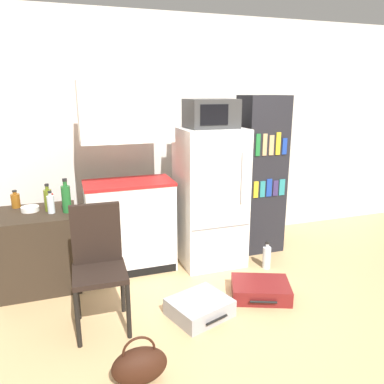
{
  "coord_description": "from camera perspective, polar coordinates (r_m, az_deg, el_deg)",
  "views": [
    {
      "loc": [
        -1.18,
        -2.27,
        1.81
      ],
      "look_at": [
        -0.12,
        0.85,
        0.92
      ],
      "focal_mm": 35.0,
      "sensor_mm": 36.0,
      "label": 1
    }
  ],
  "objects": [
    {
      "name": "bookshelf",
      "position": [
        4.32,
        10.41,
        2.53
      ],
      "size": [
        0.48,
        0.4,
        1.77
      ],
      "color": "black",
      "rests_on": "ground_plane"
    },
    {
      "name": "wall_back",
      "position": [
        4.52,
        -0.87,
        8.95
      ],
      "size": [
        6.4,
        0.1,
        2.64
      ],
      "color": "beige",
      "rests_on": "ground_plane"
    },
    {
      "name": "suitcase_large_flat",
      "position": [
        3.56,
        10.39,
        -14.41
      ],
      "size": [
        0.62,
        0.54,
        0.14
      ],
      "rotation": [
        0.0,
        0.0,
        -0.38
      ],
      "color": "maroon",
      "rests_on": "ground_plane"
    },
    {
      "name": "bowl",
      "position": [
        3.79,
        -23.45,
        -2.37
      ],
      "size": [
        0.16,
        0.16,
        0.04
      ],
      "color": "silver",
      "rests_on": "side_table"
    },
    {
      "name": "water_bottle_front",
      "position": [
        4.06,
        11.32,
        -9.67
      ],
      "size": [
        0.08,
        0.08,
        0.3
      ],
      "color": "silver",
      "rests_on": "ground_plane"
    },
    {
      "name": "handbag",
      "position": [
        2.64,
        -7.99,
        -24.68
      ],
      "size": [
        0.36,
        0.2,
        0.33
      ],
      "color": "#33190F",
      "rests_on": "ground_plane"
    },
    {
      "name": "microwave",
      "position": [
        3.83,
        2.88,
        11.86
      ],
      "size": [
        0.49,
        0.41,
        0.28
      ],
      "color": "#333333",
      "rests_on": "refrigerator"
    },
    {
      "name": "bottle_clear_short",
      "position": [
        3.64,
        -20.71,
        -1.7
      ],
      "size": [
        0.06,
        0.06,
        0.21
      ],
      "color": "silver",
      "rests_on": "side_table"
    },
    {
      "name": "bottle_amber_beer",
      "position": [
        3.94,
        -25.3,
        -1.15
      ],
      "size": [
        0.08,
        0.08,
        0.17
      ],
      "color": "brown",
      "rests_on": "side_table"
    },
    {
      "name": "bottle_green_tall",
      "position": [
        3.6,
        -18.62,
        -0.89
      ],
      "size": [
        0.08,
        0.08,
        0.32
      ],
      "color": "#1E6028",
      "rests_on": "side_table"
    },
    {
      "name": "refrigerator",
      "position": [
        3.97,
        2.72,
        -0.7
      ],
      "size": [
        0.65,
        0.66,
        1.45
      ],
      "color": "white",
      "rests_on": "ground_plane"
    },
    {
      "name": "side_table",
      "position": [
        3.86,
        -22.34,
        -8.06
      ],
      "size": [
        0.71,
        0.62,
        0.73
      ],
      "color": "#2D2319",
      "rests_on": "ground_plane"
    },
    {
      "name": "ground_plane",
      "position": [
        3.14,
        7.56,
        -20.26
      ],
      "size": [
        24.0,
        24.0,
        0.0
      ],
      "primitive_type": "plane",
      "color": "tan"
    },
    {
      "name": "kitchen_hutch",
      "position": [
        3.8,
        -9.61,
        0.5
      ],
      "size": [
        0.88,
        0.47,
        1.91
      ],
      "color": "white",
      "rests_on": "ground_plane"
    },
    {
      "name": "chair",
      "position": [
        3.03,
        -14.11,
        -9.5
      ],
      "size": [
        0.41,
        0.42,
        0.97
      ],
      "rotation": [
        0.0,
        0.0,
        -0.03
      ],
      "color": "black",
      "rests_on": "ground_plane"
    },
    {
      "name": "bottle_olive_oil",
      "position": [
        3.71,
        -21.08,
        -1.07
      ],
      "size": [
        0.07,
        0.07,
        0.26
      ],
      "color": "#566619",
      "rests_on": "side_table"
    },
    {
      "name": "bottle_ketchup_red",
      "position": [
        3.9,
        -20.99,
        -1.03
      ],
      "size": [
        0.09,
        0.09,
        0.15
      ],
      "color": "#AD1914",
      "rests_on": "side_table"
    },
    {
      "name": "suitcase_small_flat",
      "position": [
        3.25,
        1.16,
        -17.17
      ],
      "size": [
        0.57,
        0.53,
        0.14
      ],
      "rotation": [
        0.0,
        0.0,
        0.33
      ],
      "color": "#99999E",
      "rests_on": "ground_plane"
    }
  ]
}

